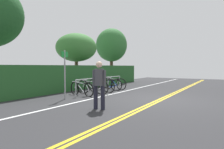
% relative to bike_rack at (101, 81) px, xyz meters
% --- Properties ---
extents(ground_plane, '(32.66, 13.70, 0.05)m').
position_rel_bike_rack_xyz_m(ground_plane, '(-0.76, -3.61, -0.63)').
color(ground_plane, '#2B2B2D').
extents(centre_line_yellow_inner, '(29.39, 0.10, 0.00)m').
position_rel_bike_rack_xyz_m(centre_line_yellow_inner, '(-0.76, -3.69, -0.60)').
color(centre_line_yellow_inner, gold).
rests_on(centre_line_yellow_inner, ground_plane).
extents(centre_line_yellow_outer, '(29.39, 0.10, 0.00)m').
position_rel_bike_rack_xyz_m(centre_line_yellow_outer, '(-0.76, -3.53, -0.60)').
color(centre_line_yellow_outer, gold).
rests_on(centre_line_yellow_outer, ground_plane).
extents(bike_lane_stripe_white, '(29.39, 0.12, 0.00)m').
position_rel_bike_rack_xyz_m(bike_lane_stripe_white, '(-0.76, -0.92, -0.60)').
color(bike_lane_stripe_white, white).
rests_on(bike_lane_stripe_white, ground_plane).
extents(bike_rack, '(4.30, 0.05, 0.82)m').
position_rel_bike_rack_xyz_m(bike_rack, '(0.00, 0.00, 0.00)').
color(bike_rack, '#9EA0A5').
rests_on(bike_rack, ground_plane).
extents(bicycle_0, '(0.56, 1.76, 0.72)m').
position_rel_bike_rack_xyz_m(bicycle_0, '(-1.59, 0.10, -0.27)').
color(bicycle_0, black).
rests_on(bicycle_0, ground_plane).
extents(bicycle_1, '(0.48, 1.81, 0.75)m').
position_rel_bike_rack_xyz_m(bicycle_1, '(-0.85, -0.01, -0.25)').
color(bicycle_1, black).
rests_on(bicycle_1, ground_plane).
extents(bicycle_2, '(0.46, 1.73, 0.78)m').
position_rel_bike_rack_xyz_m(bicycle_2, '(0.00, 0.00, -0.24)').
color(bicycle_2, black).
rests_on(bicycle_2, ground_plane).
extents(bicycle_3, '(0.55, 1.74, 0.73)m').
position_rel_bike_rack_xyz_m(bicycle_3, '(0.88, 0.12, -0.27)').
color(bicycle_3, black).
rests_on(bicycle_3, ground_plane).
extents(bicycle_4, '(0.46, 1.73, 0.74)m').
position_rel_bike_rack_xyz_m(bicycle_4, '(1.65, 0.10, -0.26)').
color(bicycle_4, black).
rests_on(bicycle_4, ground_plane).
extents(pedestrian, '(0.32, 0.49, 1.60)m').
position_rel_bike_rack_xyz_m(pedestrian, '(-3.77, -2.43, 0.31)').
color(pedestrian, '#1E1E2D').
rests_on(pedestrian, ground_plane).
extents(sign_post_near, '(0.36, 0.06, 2.13)m').
position_rel_bike_rack_xyz_m(sign_post_near, '(-2.81, 0.02, 0.68)').
color(sign_post_near, gray).
rests_on(sign_post_near, ground_plane).
extents(hedge_backdrop, '(13.25, 1.01, 1.50)m').
position_rel_bike_rack_xyz_m(hedge_backdrop, '(1.50, 2.22, 0.14)').
color(hedge_backdrop, '#235626').
rests_on(hedge_backdrop, ground_plane).
extents(tree_mid, '(2.78, 2.78, 3.69)m').
position_rel_bike_rack_xyz_m(tree_mid, '(1.46, 3.03, 2.11)').
color(tree_mid, brown).
rests_on(tree_mid, ground_plane).
extents(tree_far_right, '(2.79, 2.79, 4.82)m').
position_rel_bike_rack_xyz_m(tree_far_right, '(6.43, 3.18, 2.72)').
color(tree_far_right, '#473323').
rests_on(tree_far_right, ground_plane).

